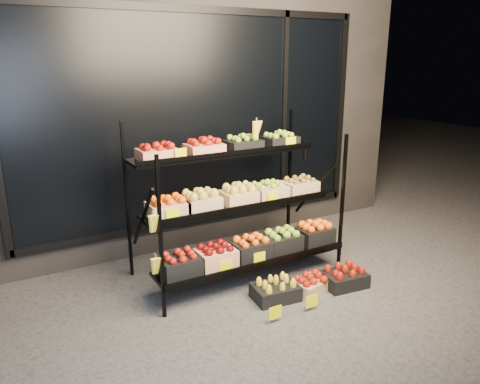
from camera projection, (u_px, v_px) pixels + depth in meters
ground at (270, 297)px, 4.58m from camera, size 24.00×24.00×0.00m
building at (166, 96)px, 6.24m from camera, size 6.00×2.08×3.50m
display_rack at (239, 205)px, 4.85m from camera, size 2.18×1.02×1.72m
tag_floor_a at (275, 317)px, 4.13m from camera, size 0.13×0.01×0.12m
tag_floor_b at (312, 305)px, 4.32m from camera, size 0.13×0.01×0.12m
floor_crate_midleft at (275, 290)px, 4.52m from camera, size 0.46×0.36×0.21m
floor_crate_midright at (310, 284)px, 4.67m from camera, size 0.39×0.33×0.18m
floor_crate_right at (344, 277)px, 4.78m from camera, size 0.46×0.36×0.21m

